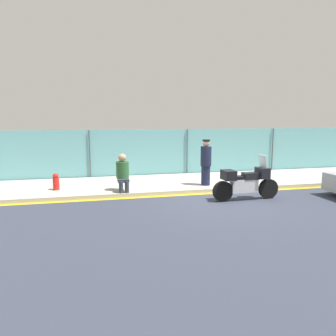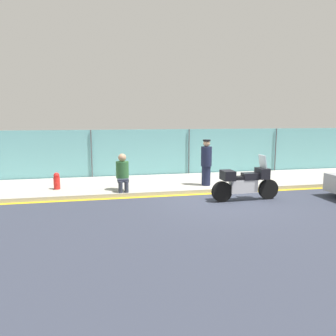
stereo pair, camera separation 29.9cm
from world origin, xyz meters
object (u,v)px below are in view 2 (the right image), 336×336
Objects in this scene: motorcycle at (245,183)px; fire_hydrant at (57,181)px; person_seated_on_curb at (122,171)px; officer_standing at (206,162)px.

motorcycle reaches higher than fire_hydrant.
person_seated_on_curb is (-3.76, 1.63, 0.25)m from motorcycle.
officer_standing is 2.86× the size of fire_hydrant.
motorcycle is at bearing -21.12° from fire_hydrant.
officer_standing is at bearing 4.66° from person_seated_on_curb.
motorcycle reaches higher than person_seated_on_curb.
officer_standing is (-0.67, 1.88, 0.42)m from motorcycle.
officer_standing reaches higher than person_seated_on_curb.
motorcycle is 1.33× the size of officer_standing.
fire_hydrant is (-2.25, 0.69, -0.40)m from person_seated_on_curb.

